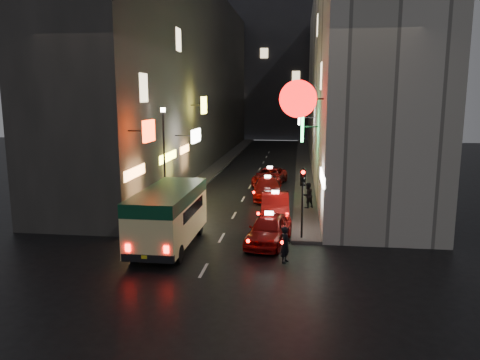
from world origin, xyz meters
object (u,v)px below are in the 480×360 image
at_px(pedestrian_crossing, 286,242).
at_px(taxi_near, 269,227).
at_px(minibus, 169,211).
at_px(traffic_light, 303,188).
at_px(lamp_post, 164,153).

bearing_deg(pedestrian_crossing, taxi_near, 41.38).
distance_m(taxi_near, pedestrian_crossing, 2.63).
xyz_separation_m(minibus, traffic_light, (6.21, 1.68, 0.92)).
height_order(minibus, traffic_light, traffic_light).
bearing_deg(traffic_light, taxi_near, -158.88).
bearing_deg(lamp_post, taxi_near, -37.82).
height_order(taxi_near, pedestrian_crossing, taxi_near).
relative_size(minibus, pedestrian_crossing, 3.62).
relative_size(traffic_light, lamp_post, 0.56).
distance_m(traffic_light, lamp_post, 9.42).
height_order(traffic_light, lamp_post, lamp_post).
distance_m(minibus, pedestrian_crossing, 5.76).
bearing_deg(taxi_near, minibus, -166.95).
bearing_deg(minibus, taxi_near, 13.05).
bearing_deg(lamp_post, minibus, -72.28).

